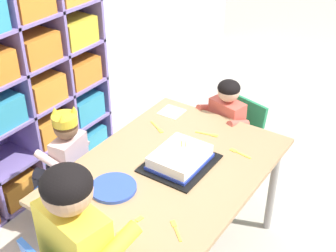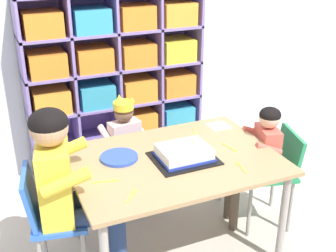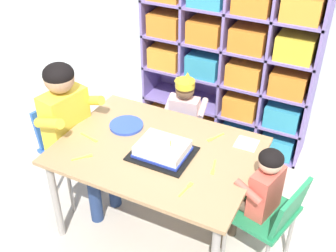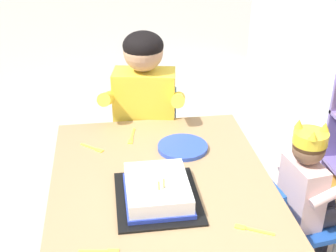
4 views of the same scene
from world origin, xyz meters
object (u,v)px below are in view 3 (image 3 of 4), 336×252
object	(u,v)px
classroom_chair_adult_side	(65,142)
fork_beside_plate_stack	(187,188)
fork_at_table_front_edge	(215,138)
fork_near_child_seat	(214,168)
classroom_chair_guest_side	(270,214)
paper_plate_stack	(126,125)
adult_helper_seated	(72,123)
classroom_chair_blue	(181,135)
activity_table	(157,158)
guest_at_table_side	(257,190)
fork_near_cake_tray	(84,157)
fork_by_napkin	(90,138)
birthday_cake_on_tray	(162,150)
child_with_crown	(186,111)

from	to	relation	value
classroom_chair_adult_side	fork_beside_plate_stack	size ratio (longest dim) A/B	5.66
fork_at_table_front_edge	fork_near_child_seat	bearing A→B (deg)	-132.20
fork_beside_plate_stack	classroom_chair_guest_side	bearing A→B (deg)	128.90
classroom_chair_guest_side	fork_at_table_front_edge	world-z (taller)	classroom_chair_guest_side
paper_plate_stack	fork_near_child_seat	size ratio (longest dim) A/B	1.69
classroom_chair_adult_side	fork_at_table_front_edge	bearing A→B (deg)	-64.55
paper_plate_stack	adult_helper_seated	bearing A→B (deg)	-156.67
classroom_chair_adult_side	paper_plate_stack	distance (m)	0.49
classroom_chair_guest_side	classroom_chair_blue	bearing A→B (deg)	-108.95
classroom_chair_blue	fork_at_table_front_edge	world-z (taller)	fork_at_table_front_edge
activity_table	paper_plate_stack	xyz separation A→B (m)	(-0.29, 0.12, 0.07)
guest_at_table_side	fork_near_cake_tray	size ratio (longest dim) A/B	8.08
activity_table	fork_by_napkin	size ratio (longest dim) A/B	8.27
guest_at_table_side	fork_at_table_front_edge	world-z (taller)	guest_at_table_side
fork_near_child_seat	activity_table	bearing A→B (deg)	74.56
fork_by_napkin	fork_beside_plate_stack	world-z (taller)	same
adult_helper_seated	classroom_chair_guest_side	bearing A→B (deg)	-77.83
birthday_cake_on_tray	fork_at_table_front_edge	bearing A→B (deg)	53.27
classroom_chair_guest_side	birthday_cake_on_tray	bearing A→B (deg)	-72.12
fork_near_child_seat	fork_beside_plate_stack	world-z (taller)	same
adult_helper_seated	fork_beside_plate_stack	world-z (taller)	adult_helper_seated
fork_by_napkin	fork_at_table_front_edge	distance (m)	0.77
fork_near_child_seat	guest_at_table_side	bearing A→B (deg)	-91.95
fork_near_child_seat	birthday_cake_on_tray	bearing A→B (deg)	79.46
classroom_chair_guest_side	activity_table	bearing A→B (deg)	-74.67
paper_plate_stack	fork_near_child_seat	bearing A→B (deg)	-11.69
guest_at_table_side	fork_at_table_front_edge	bearing A→B (deg)	-108.01
activity_table	fork_beside_plate_stack	distance (m)	0.39
activity_table	classroom_chair_blue	world-z (taller)	activity_table
child_with_crown	guest_at_table_side	world-z (taller)	guest_at_table_side
guest_at_table_side	fork_by_napkin	bearing A→B (deg)	-68.70
classroom_chair_guest_side	paper_plate_stack	xyz separation A→B (m)	(-1.00, 0.11, 0.24)
classroom_chair_guest_side	fork_near_cake_tray	bearing A→B (deg)	-61.16
classroom_chair_adult_side	fork_near_child_seat	world-z (taller)	classroom_chair_adult_side
birthday_cake_on_tray	fork_near_child_seat	distance (m)	0.32
classroom_chair_blue	fork_near_child_seat	size ratio (longest dim) A/B	4.75
adult_helper_seated	paper_plate_stack	world-z (taller)	adult_helper_seated
classroom_chair_adult_side	fork_at_table_front_edge	distance (m)	1.04
fork_at_table_front_edge	classroom_chair_guest_side	bearing A→B (deg)	-91.21
classroom_chair_blue	fork_near_child_seat	bearing A→B (deg)	120.85
guest_at_table_side	activity_table	bearing A→B (deg)	-72.16
guest_at_table_side	birthday_cake_on_tray	distance (m)	0.58
adult_helper_seated	fork_near_child_seat	world-z (taller)	adult_helper_seated
classroom_chair_adult_side	fork_near_cake_tray	size ratio (longest dim) A/B	6.93
adult_helper_seated	classroom_chair_guest_side	xyz separation A→B (m)	(1.33, 0.03, -0.24)
adult_helper_seated	child_with_crown	bearing A→B (deg)	-26.45
classroom_chair_guest_side	fork_near_child_seat	distance (m)	0.42
birthday_cake_on_tray	classroom_chair_guest_side	bearing A→B (deg)	3.50
classroom_chair_guest_side	fork_by_napkin	xyz separation A→B (m)	(-1.14, -0.10, 0.23)
fork_near_cake_tray	fork_beside_plate_stack	bearing A→B (deg)	133.31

